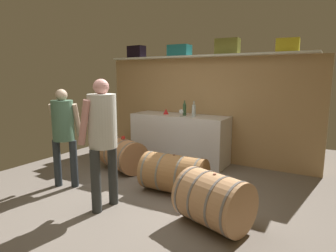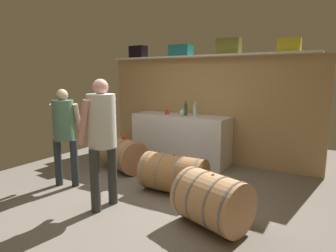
% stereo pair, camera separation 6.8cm
% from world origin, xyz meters
% --- Properties ---
extents(ground_plane, '(5.68, 8.03, 0.02)m').
position_xyz_m(ground_plane, '(0.00, 0.60, -0.01)').
color(ground_plane, slate).
extents(back_wall_panel, '(4.48, 0.10, 2.07)m').
position_xyz_m(back_wall_panel, '(0.00, 2.41, 1.04)').
color(back_wall_panel, tan).
rests_on(back_wall_panel, ground).
extents(high_shelf_board, '(4.12, 0.40, 0.03)m').
position_xyz_m(high_shelf_board, '(0.00, 2.26, 2.09)').
color(high_shelf_board, silver).
rests_on(high_shelf_board, back_wall_panel).
extents(toolcase_black, '(0.39, 0.24, 0.26)m').
position_xyz_m(toolcase_black, '(-1.56, 2.26, 2.23)').
color(toolcase_black, black).
rests_on(toolcase_black, high_shelf_board).
extents(toolcase_teal, '(0.44, 0.32, 0.22)m').
position_xyz_m(toolcase_teal, '(-0.49, 2.26, 2.22)').
color(toolcase_teal, '#1D777D').
rests_on(toolcase_teal, high_shelf_board).
extents(toolcase_olive, '(0.44, 0.24, 0.28)m').
position_xyz_m(toolcase_olive, '(0.51, 2.26, 2.25)').
color(toolcase_olive, olive).
rests_on(toolcase_olive, high_shelf_board).
extents(toolcase_yellow, '(0.38, 0.31, 0.22)m').
position_xyz_m(toolcase_yellow, '(1.55, 2.26, 2.21)').
color(toolcase_yellow, yellow).
rests_on(toolcase_yellow, high_shelf_board).
extents(work_cabinet, '(1.96, 0.65, 0.95)m').
position_xyz_m(work_cabinet, '(-0.35, 2.03, 0.47)').
color(work_cabinet, silver).
rests_on(work_cabinet, ground).
extents(wine_bottle_clear, '(0.08, 0.08, 0.30)m').
position_xyz_m(wine_bottle_clear, '(-0.02, 2.00, 1.07)').
color(wine_bottle_clear, '#B5C2BF').
rests_on(wine_bottle_clear, work_cabinet).
extents(wine_bottle_green, '(0.07, 0.07, 0.29)m').
position_xyz_m(wine_bottle_green, '(-0.23, 2.02, 1.08)').
color(wine_bottle_green, '#345435').
rests_on(wine_bottle_green, work_cabinet).
extents(wine_glass, '(0.09, 0.09, 0.14)m').
position_xyz_m(wine_glass, '(-0.22, 1.85, 1.04)').
color(wine_glass, white).
rests_on(wine_glass, work_cabinet).
extents(red_funnel, '(0.11, 0.11, 0.11)m').
position_xyz_m(red_funnel, '(-0.65, 2.00, 1.00)').
color(red_funnel, red).
rests_on(red_funnel, work_cabinet).
extents(wine_barrel_near, '(1.02, 0.85, 0.60)m').
position_xyz_m(wine_barrel_near, '(-0.98, 0.98, 0.30)').
color(wine_barrel_near, '#B17A4F').
rests_on(wine_barrel_near, ground).
extents(wine_barrel_far, '(0.96, 0.60, 0.58)m').
position_xyz_m(wine_barrel_far, '(0.34, 0.57, 0.29)').
color(wine_barrel_far, '#A17142').
rests_on(wine_barrel_far, ground).
extents(wine_barrel_flank, '(0.93, 0.82, 0.63)m').
position_xyz_m(wine_barrel_flank, '(1.22, -0.05, 0.31)').
color(wine_barrel_flank, tan).
rests_on(wine_barrel_flank, ground).
extents(tasting_cup, '(0.07, 0.07, 0.05)m').
position_xyz_m(tasting_cup, '(-0.94, 0.98, 0.62)').
color(tasting_cup, red).
rests_on(tasting_cup, wine_barrel_near).
extents(winemaker_pouring, '(0.41, 0.50, 1.68)m').
position_xyz_m(winemaker_pouring, '(-0.19, -0.33, 1.03)').
color(winemaker_pouring, '#313433').
rests_on(winemaker_pouring, ground).
extents(visitor_tasting, '(0.50, 0.43, 1.52)m').
position_xyz_m(visitor_tasting, '(-1.24, -0.07, 0.93)').
color(visitor_tasting, '#293035').
rests_on(visitor_tasting, ground).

